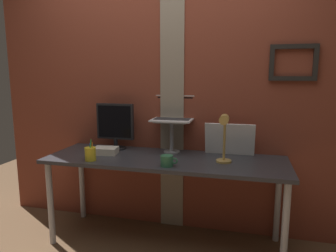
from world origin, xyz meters
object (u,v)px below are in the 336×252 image
object	(u,v)px
whiteboard_panel	(230,139)
desk_lamp	(224,133)
monitor	(115,124)
coffee_mug	(167,161)
pen_cup	(90,154)
laptop	(174,113)

from	to	relation	value
whiteboard_panel	desk_lamp	world-z (taller)	desk_lamp
monitor	desk_lamp	xyz separation A→B (m)	(0.99, -0.25, 0.01)
coffee_mug	pen_cup	bearing A→B (deg)	-179.99
whiteboard_panel	desk_lamp	bearing A→B (deg)	-95.84
laptop	pen_cup	xyz separation A→B (m)	(-0.57, -0.48, -0.28)
desk_lamp	monitor	bearing A→B (deg)	166.05
whiteboard_panel	desk_lamp	xyz separation A→B (m)	(-0.03, -0.28, 0.10)
monitor	desk_lamp	distance (m)	1.02
desk_lamp	whiteboard_panel	bearing A→B (deg)	84.16
whiteboard_panel	desk_lamp	size ratio (longest dim) A/B	1.07
whiteboard_panel	pen_cup	xyz separation A→B (m)	(-1.06, -0.44, -0.08)
coffee_mug	desk_lamp	bearing A→B (deg)	21.95
monitor	laptop	xyz separation A→B (m)	(0.53, 0.07, 0.10)
whiteboard_panel	pen_cup	bearing A→B (deg)	-157.31
monitor	coffee_mug	world-z (taller)	monitor
monitor	pen_cup	bearing A→B (deg)	-95.27
laptop	coffee_mug	xyz separation A→B (m)	(0.06, -0.48, -0.29)
monitor	pen_cup	size ratio (longest dim) A/B	2.39
monitor	pen_cup	xyz separation A→B (m)	(-0.04, -0.41, -0.18)
monitor	coffee_mug	xyz separation A→B (m)	(0.59, -0.41, -0.19)
laptop	desk_lamp	size ratio (longest dim) A/B	0.91
laptop	whiteboard_panel	xyz separation A→B (m)	(0.49, -0.03, -0.20)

